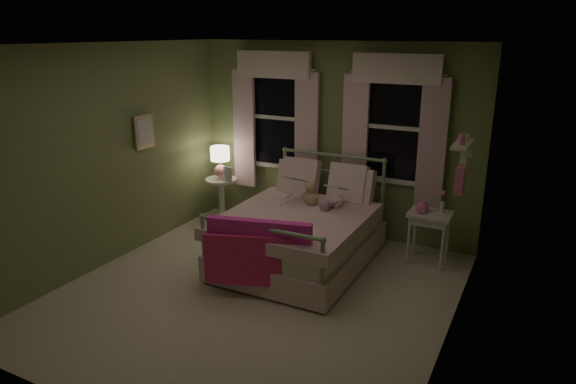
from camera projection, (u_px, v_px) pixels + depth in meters
The scene contains 18 objects.
room_shell at pixel (253, 178), 5.17m from camera, with size 4.20×4.20×4.20m.
bed at pixel (301, 233), 6.20m from camera, with size 1.58×2.04×1.18m.
pink_throw at pixel (258, 246), 5.26m from camera, with size 1.09×0.45×0.71m.
child_left at pixel (296, 178), 6.52m from camera, with size 0.27×0.18×0.73m, color #F7D1DD.
child_right at pixel (337, 186), 6.28m from camera, with size 0.32×0.25×0.66m, color #F7D1DD.
book_left at pixel (287, 180), 6.30m from camera, with size 0.20×0.27×0.03m, color beige.
book_right at pixel (329, 190), 6.07m from camera, with size 0.20×0.27×0.02m, color beige.
teddy_bear at pixel (311, 195), 6.30m from camera, with size 0.24×0.20×0.32m.
nightstand_left at pixel (222, 194), 7.57m from camera, with size 0.46×0.46×0.65m.
table_lamp at pixel (220, 159), 7.41m from camera, with size 0.28×0.28×0.45m.
book_nightstand at pixel (224, 180), 7.39m from camera, with size 0.16×0.22×0.02m, color beige.
nightstand_right at pixel (430, 220), 6.14m from camera, with size 0.50×0.40×0.64m.
pink_toy at pixel (422, 207), 6.13m from camera, with size 0.14×0.18×0.14m.
bud_vase at pixel (443, 202), 6.06m from camera, with size 0.06×0.06×0.28m.
window_left at pixel (275, 113), 7.17m from camera, with size 1.34×0.13×1.96m.
window_right at pixel (394, 122), 6.43m from camera, with size 1.34×0.13×1.96m.
wall_shelf at pixel (462, 163), 4.87m from camera, with size 0.15×0.50×0.60m.
framed_picture at pixel (144, 132), 6.47m from camera, with size 0.03×0.32×0.42m.
Camera 1 is at (2.58, -4.26, 2.72)m, focal length 32.00 mm.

